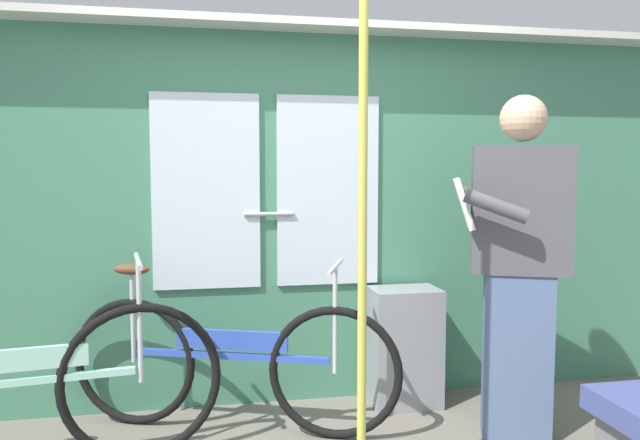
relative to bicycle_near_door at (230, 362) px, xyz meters
The scene contains 6 objects.
train_door_wall 0.97m from the bicycle_near_door, 41.80° to the left, with size 5.41×0.28×2.19m.
bicycle_near_door is the anchor object (origin of this frame).
bicycle_leaning_behind 0.98m from the bicycle_near_door, 161.61° to the right, with size 1.75×0.44×0.96m.
passenger_reading_newspaper 1.57m from the bicycle_near_door, 13.26° to the right, with size 0.63×0.58×1.74m.
trash_bin_by_wall 1.03m from the bicycle_near_door, 10.02° to the left, with size 0.39×0.28×0.69m, color gray.
handrail_pole 1.20m from the bicycle_near_door, 60.03° to the right, with size 0.04×0.04×2.15m, color #C6C14C.
Camera 1 is at (-0.56, -2.17, 1.37)m, focal length 34.05 mm.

